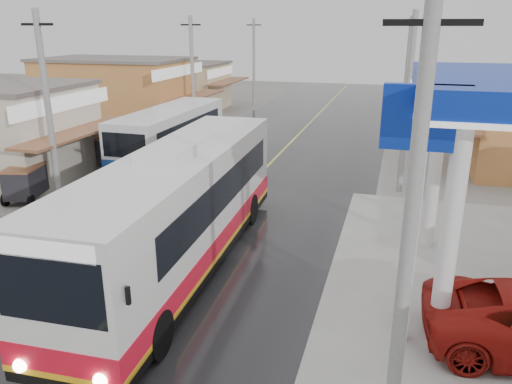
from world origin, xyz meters
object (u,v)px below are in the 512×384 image
coach_bus (181,209)px  tricycle_near (25,182)px  second_bus (170,136)px  cyclist (106,202)px  tricycle_far (106,148)px

coach_bus → tricycle_near: (-9.15, 3.85, -1.05)m
coach_bus → second_bus: bearing=114.8°
coach_bus → second_bus: 12.17m
coach_bus → second_bus: (-5.47, 10.87, -0.27)m
second_bus → tricycle_near: 7.96m
coach_bus → second_bus: size_ratio=1.38×
cyclist → tricycle_far: 7.91m
second_bus → tricycle_near: (-3.68, -7.02, -0.78)m
second_bus → cyclist: 7.77m
cyclist → second_bus: bearing=76.8°
cyclist → tricycle_far: cyclist is taller
tricycle_far → tricycle_near: bearing=-84.2°
second_bus → tricycle_near: second_bus is taller
coach_bus → tricycle_near: coach_bus is taller
coach_bus → cyclist: 5.89m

